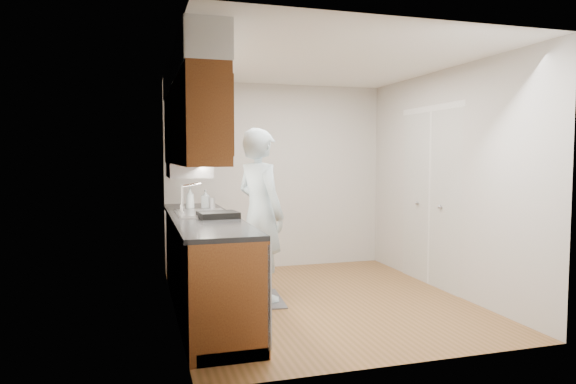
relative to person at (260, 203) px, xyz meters
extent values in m
plane|color=brown|center=(0.60, -0.20, -1.04)|extent=(3.50, 3.50, 0.00)
plane|color=white|center=(0.60, -0.20, 1.46)|extent=(3.50, 3.50, 0.00)
cube|color=beige|center=(-0.90, -0.20, 0.21)|extent=(0.02, 3.50, 2.50)
cube|color=beige|center=(2.10, -0.20, 0.21)|extent=(0.02, 3.50, 2.50)
cube|color=beige|center=(0.60, 1.55, 0.21)|extent=(3.00, 0.02, 2.50)
cube|color=brown|center=(-0.60, -0.20, -0.59)|extent=(0.60, 2.80, 0.90)
cube|color=black|center=(-0.62, -0.20, -0.12)|extent=(0.63, 2.80, 0.04)
cube|color=#B2B2B7|center=(-0.60, 0.00, -0.15)|extent=(0.48, 0.68, 0.14)
cube|color=#B2B2B7|center=(-0.60, 0.00, -0.09)|extent=(0.52, 0.72, 0.01)
cube|color=#B2B2B7|center=(-0.31, -1.30, -0.56)|extent=(0.03, 0.60, 0.80)
cube|color=brown|center=(-0.74, -0.20, 0.79)|extent=(0.33, 2.80, 0.75)
cube|color=silver|center=(-0.74, -0.20, 1.31)|extent=(0.35, 2.80, 0.30)
cube|color=#A5A5AA|center=(-0.67, 0.65, 0.33)|extent=(0.46, 0.75, 0.16)
cube|color=white|center=(2.08, 0.10, -0.01)|extent=(0.02, 1.22, 2.05)
cube|color=#5A5A5D|center=(0.00, 0.00, -1.03)|extent=(0.51, 0.79, 0.01)
imported|color=#A8C1CD|center=(0.00, 0.00, 0.00)|extent=(0.74, 0.85, 2.04)
imported|color=silver|center=(-0.68, 0.45, 0.03)|extent=(0.13, 0.13, 0.25)
imported|color=silver|center=(-0.49, 0.63, 0.01)|extent=(0.10, 0.11, 0.21)
cylinder|color=#A5A5AA|center=(-0.46, 0.37, -0.03)|extent=(0.09, 0.09, 0.13)
cube|color=black|center=(-0.50, -0.37, -0.07)|extent=(0.39, 0.34, 0.06)
camera|label=1|loc=(-1.24, -5.22, 0.49)|focal=32.00mm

